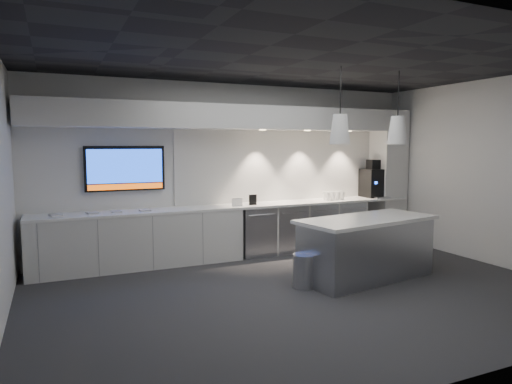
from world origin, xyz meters
name	(u,v)px	position (x,y,z in m)	size (l,w,h in m)	color
floor	(304,292)	(0.00, 0.00, 0.00)	(7.00, 7.00, 0.00)	#2E2E30
ceiling	(306,60)	(0.00, 0.00, 3.00)	(7.00, 7.00, 0.00)	black
wall_back	(234,169)	(0.00, 2.50, 1.50)	(7.00, 7.00, 0.00)	white
wall_front	(465,201)	(0.00, -2.50, 1.50)	(7.00, 7.00, 0.00)	white
wall_right	(495,172)	(3.50, 0.00, 1.50)	(7.00, 7.00, 0.00)	white
back_counter	(241,206)	(0.00, 2.17, 0.88)	(6.80, 0.65, 0.04)	white
left_base_cabinets	(140,240)	(-1.75, 2.17, 0.43)	(3.30, 0.63, 0.86)	silver
fridge_unit_a	(255,231)	(0.25, 2.17, 0.42)	(0.60, 0.61, 0.85)	#999BA1
fridge_unit_b	(286,228)	(0.88, 2.17, 0.42)	(0.60, 0.61, 0.85)	#999BA1
fridge_unit_c	(316,226)	(1.51, 2.17, 0.42)	(0.60, 0.61, 0.85)	#999BA1
fridge_unit_d	(344,223)	(2.14, 2.17, 0.42)	(0.60, 0.61, 0.85)	#999BA1
backsplash	(294,165)	(1.20, 2.48, 1.55)	(4.60, 0.03, 1.30)	silver
soffit	(241,118)	(0.00, 2.20, 2.40)	(6.90, 0.60, 0.40)	silver
column	(388,176)	(3.20, 2.20, 1.30)	(0.55, 0.55, 2.60)	silver
wall_tv	(125,168)	(-1.90, 2.45, 1.56)	(1.25, 0.07, 0.72)	black
island	(366,248)	(1.16, 0.20, 0.45)	(2.22, 1.24, 0.89)	#999BA1
bin	(305,270)	(0.13, 0.20, 0.23)	(0.32, 0.32, 0.46)	#999BA1
coffee_machine	(374,182)	(2.85, 2.20, 1.20)	(0.44, 0.60, 0.74)	black
sign_black	(253,200)	(0.18, 2.09, 0.99)	(0.14, 0.02, 0.18)	black
sign_white	(237,202)	(-0.13, 2.06, 0.97)	(0.18, 0.02, 0.14)	white
cup_cluster	(334,196)	(1.87, 2.12, 0.98)	(0.40, 0.19, 0.16)	white
tray_a	(56,215)	(-2.96, 2.15, 0.91)	(0.16, 0.16, 0.03)	#BABABA
tray_b	(92,213)	(-2.44, 2.16, 0.91)	(0.16, 0.16, 0.03)	#BABABA
tray_c	(117,211)	(-2.09, 2.16, 0.91)	(0.16, 0.16, 0.03)	#BABABA
tray_d	(145,210)	(-1.67, 2.11, 0.91)	(0.16, 0.16, 0.03)	#BABABA
pendant_left	(340,129)	(0.65, 0.20, 2.15)	(0.29, 0.29, 1.11)	silver
pendant_right	(397,130)	(1.66, 0.20, 2.15)	(0.29, 0.29, 1.11)	silver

